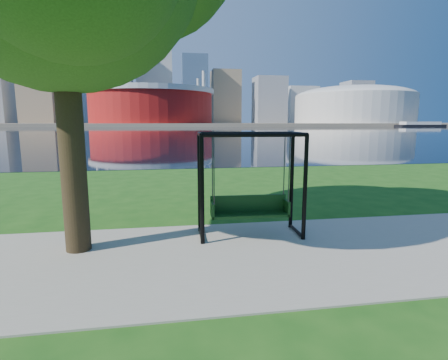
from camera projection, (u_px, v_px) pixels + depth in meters
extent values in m
plane|color=#1E5114|center=(227.00, 247.00, 6.92)|extent=(900.00, 900.00, 0.00)
cube|color=#9E937F|center=(232.00, 256.00, 6.43)|extent=(120.00, 4.00, 0.03)
cube|color=black|center=(170.00, 131.00, 106.20)|extent=(900.00, 180.00, 0.02)
cube|color=#937F60|center=(167.00, 124.00, 304.62)|extent=(900.00, 228.00, 2.00)
cylinder|color=maroon|center=(152.00, 106.00, 231.95)|extent=(80.00, 80.00, 22.00)
cylinder|color=silver|center=(151.00, 92.00, 230.40)|extent=(83.00, 83.00, 3.00)
cylinder|color=silver|center=(198.00, 101.00, 254.93)|extent=(2.00, 2.00, 32.00)
cylinder|color=silver|center=(105.00, 100.00, 244.32)|extent=(2.00, 2.00, 32.00)
cylinder|color=silver|center=(94.00, 96.00, 207.33)|extent=(2.00, 2.00, 32.00)
cylinder|color=silver|center=(204.00, 97.00, 217.94)|extent=(2.00, 2.00, 32.00)
cylinder|color=beige|center=(353.00, 109.00, 255.48)|extent=(84.00, 84.00, 20.00)
ellipsoid|color=beige|center=(354.00, 97.00, 254.02)|extent=(84.00, 84.00, 15.12)
cube|color=#998466|center=(37.00, 67.00, 275.34)|extent=(26.00, 26.00, 88.00)
cube|color=slate|center=(84.00, 68.00, 303.95)|extent=(30.00, 24.00, 95.00)
cube|color=gray|center=(117.00, 79.00, 291.18)|extent=(24.00, 24.00, 72.00)
cube|color=silver|center=(155.00, 80.00, 324.57)|extent=(32.00, 28.00, 80.00)
cube|color=slate|center=(195.00, 90.00, 307.67)|extent=(22.00, 22.00, 58.00)
cube|color=#998466|center=(225.00, 97.00, 327.92)|extent=(26.00, 26.00, 48.00)
cube|color=gray|center=(269.00, 100.00, 325.12)|extent=(28.00, 24.00, 42.00)
cube|color=silver|center=(300.00, 105.00, 356.39)|extent=(30.00, 26.00, 36.00)
cube|color=gray|center=(356.00, 103.00, 344.66)|extent=(24.00, 24.00, 40.00)
cube|color=#998466|center=(383.00, 108.00, 366.36)|extent=(26.00, 26.00, 32.00)
sphere|color=#998466|center=(32.00, 2.00, 267.62)|extent=(10.00, 10.00, 10.00)
cylinder|color=black|center=(202.00, 191.00, 6.86)|extent=(0.09, 0.09, 2.20)
cylinder|color=black|center=(305.00, 189.00, 7.13)|extent=(0.09, 0.09, 2.20)
cylinder|color=black|center=(200.00, 184.00, 7.71)|extent=(0.09, 0.09, 2.20)
cylinder|color=black|center=(292.00, 182.00, 7.97)|extent=(0.09, 0.09, 2.20)
cylinder|color=black|center=(255.00, 135.00, 6.82)|extent=(2.11, 0.17, 0.09)
cylinder|color=black|center=(247.00, 134.00, 7.66)|extent=(2.11, 0.17, 0.09)
cylinder|color=black|center=(200.00, 134.00, 7.11)|extent=(0.12, 0.86, 0.09)
cylinder|color=black|center=(201.00, 235.00, 7.45)|extent=(0.10, 0.86, 0.07)
cylinder|color=black|center=(300.00, 134.00, 7.37)|extent=(0.12, 0.86, 0.09)
cylinder|color=black|center=(296.00, 231.00, 7.71)|extent=(0.10, 0.86, 0.07)
cube|color=black|center=(250.00, 215.00, 7.52)|extent=(1.69, 0.49, 0.06)
cube|color=black|center=(248.00, 203.00, 7.67)|extent=(1.68, 0.11, 0.36)
cube|color=black|center=(212.00, 210.00, 7.40)|extent=(0.06, 0.43, 0.33)
cube|color=black|center=(286.00, 207.00, 7.60)|extent=(0.06, 0.43, 0.33)
cylinder|color=#323237|center=(214.00, 171.00, 7.09)|extent=(0.02, 0.02, 1.39)
cylinder|color=#323237|center=(289.00, 170.00, 7.28)|extent=(0.02, 0.02, 1.39)
cylinder|color=#323237|center=(212.00, 169.00, 7.43)|extent=(0.02, 0.02, 1.39)
cylinder|color=#323237|center=(284.00, 168.00, 7.63)|extent=(0.02, 0.02, 1.39)
cylinder|color=black|center=(71.00, 129.00, 6.33)|extent=(0.46, 0.46, 4.63)
cube|color=black|center=(420.00, 126.00, 212.83)|extent=(30.01, 8.38, 1.20)
cube|color=white|center=(420.00, 123.00, 212.58)|extent=(24.01, 6.80, 1.79)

